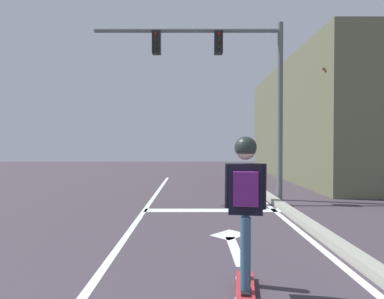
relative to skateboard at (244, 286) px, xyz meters
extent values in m
cube|color=silver|center=(-1.75, 2.16, -0.07)|extent=(0.12, 20.00, 0.01)
cube|color=silver|center=(1.43, 2.16, -0.07)|extent=(0.12, 20.00, 0.01)
cube|color=silver|center=(-0.09, 4.44, -0.07)|extent=(3.33, 0.40, 0.01)
cube|color=silver|center=(0.08, 1.44, -0.07)|extent=(0.16, 1.40, 0.01)
cube|color=silver|center=(0.08, 2.29, -0.07)|extent=(0.71, 0.71, 0.01)
cube|color=#9D9D8F|center=(1.68, 2.16, 0.00)|extent=(0.24, 24.00, 0.14)
cube|color=#BA2C32|center=(0.00, 0.00, 0.01)|extent=(0.31, 0.80, 0.02)
cube|color=#B2B2B7|center=(0.04, 0.26, -0.01)|extent=(0.16, 0.07, 0.01)
cylinder|color=silver|center=(-0.05, 0.27, -0.04)|extent=(0.04, 0.06, 0.06)
cylinder|color=silver|center=(0.13, 0.25, -0.04)|extent=(0.04, 0.06, 0.06)
cube|color=#B2B2B7|center=(-0.04, -0.26, -0.01)|extent=(0.16, 0.07, 0.01)
cylinder|color=#355672|center=(0.03, 0.18, 0.41)|extent=(0.11, 0.11, 0.78)
cube|color=black|center=(0.03, 0.18, 0.03)|extent=(0.12, 0.25, 0.03)
cylinder|color=#355672|center=(-0.03, -0.18, 0.41)|extent=(0.11, 0.11, 0.78)
cube|color=black|center=(-0.03, -0.18, 0.03)|extent=(0.12, 0.25, 0.03)
cube|color=black|center=(0.00, 0.00, 1.07)|extent=(0.39, 0.23, 0.55)
cylinder|color=black|center=(-0.19, 0.06, 1.10)|extent=(0.07, 0.13, 0.50)
cylinder|color=black|center=(0.19, 0.00, 1.10)|extent=(0.07, 0.09, 0.50)
sphere|color=beige|center=(0.00, 0.00, 1.50)|extent=(0.22, 0.22, 0.22)
sphere|color=#232E2B|center=(0.00, 0.00, 1.53)|extent=(0.24, 0.24, 0.24)
cube|color=#601E6E|center=(-0.02, -0.14, 1.09)|extent=(0.28, 0.18, 0.36)
cylinder|color=slate|center=(1.96, 5.94, 2.49)|extent=(0.16, 0.16, 5.13)
cylinder|color=slate|center=(-0.72, 5.94, 4.82)|extent=(5.36, 0.12, 0.12)
cube|color=black|center=(0.17, 5.94, 4.47)|extent=(0.24, 0.28, 0.64)
cylinder|color=red|center=(0.17, 5.79, 4.67)|extent=(0.02, 0.10, 0.10)
cylinder|color=#3C3106|center=(0.17, 5.79, 4.47)|extent=(0.02, 0.10, 0.10)
cylinder|color=black|center=(0.17, 5.79, 4.27)|extent=(0.02, 0.10, 0.10)
cube|color=black|center=(-1.61, 5.94, 4.47)|extent=(0.24, 0.28, 0.64)
cylinder|color=red|center=(-1.61, 5.79, 4.67)|extent=(0.02, 0.10, 0.10)
cylinder|color=#3C3106|center=(-1.61, 5.79, 4.47)|extent=(0.02, 0.10, 0.10)
cylinder|color=black|center=(-1.61, 5.79, 4.27)|extent=(0.02, 0.10, 0.10)
cylinder|color=brown|center=(4.06, 6.70, 1.51)|extent=(0.23, 0.23, 3.16)
cylinder|color=brown|center=(4.31, 6.87, 3.46)|extent=(0.41, 0.55, 1.14)
cylinder|color=brown|center=(3.88, 6.94, 3.39)|extent=(0.43, 0.34, 0.92)
cylinder|color=brown|center=(3.89, 6.45, 3.48)|extent=(0.85, 0.63, 0.94)
cube|color=#63654A|center=(8.36, 12.13, 2.61)|extent=(9.57, 12.09, 5.36)
camera|label=1|loc=(-0.59, -3.61, 1.57)|focal=30.88mm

